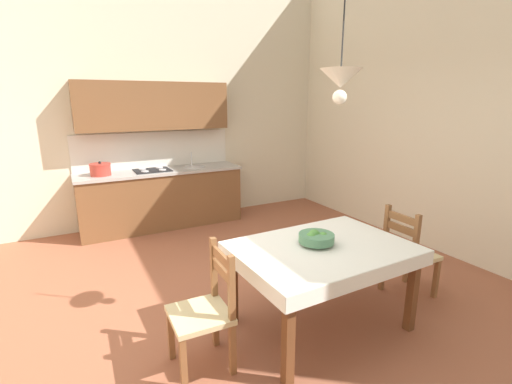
% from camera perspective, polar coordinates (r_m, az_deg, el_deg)
% --- Properties ---
extents(ground_plane, '(6.47, 6.59, 0.10)m').
position_cam_1_polar(ground_plane, '(3.68, -3.13, -18.49)').
color(ground_plane, '#99563D').
extents(wall_back, '(6.47, 0.12, 4.11)m').
position_cam_1_polar(wall_back, '(6.01, -16.29, 14.85)').
color(wall_back, beige).
rests_on(wall_back, ground_plane).
extents(wall_right, '(0.12, 6.59, 4.11)m').
position_cam_1_polar(wall_right, '(5.13, 29.51, 13.79)').
color(wall_right, beige).
rests_on(wall_right, ground_plane).
extents(kitchen_cabinetry, '(2.45, 0.63, 2.20)m').
position_cam_1_polar(kitchen_cabinetry, '(5.79, -14.89, 3.00)').
color(kitchen_cabinetry, brown).
rests_on(kitchen_cabinetry, ground_plane).
extents(dining_table, '(1.49, 1.08, 0.75)m').
position_cam_1_polar(dining_table, '(3.17, 10.38, -10.26)').
color(dining_table, brown).
rests_on(dining_table, ground_plane).
extents(dining_chair_tv_side, '(0.43, 0.43, 0.93)m').
position_cam_1_polar(dining_chair_tv_side, '(2.81, -7.99, -18.14)').
color(dining_chair_tv_side, '#D1BC89').
rests_on(dining_chair_tv_side, ground_plane).
extents(dining_chair_window_side, '(0.43, 0.43, 0.93)m').
position_cam_1_polar(dining_chair_window_side, '(3.99, 22.78, -9.01)').
color(dining_chair_window_side, '#D1BC89').
rests_on(dining_chair_window_side, ground_plane).
extents(fruit_bowl, '(0.30, 0.30, 0.12)m').
position_cam_1_polar(fruit_bowl, '(3.13, 9.43, -7.12)').
color(fruit_bowl, '#4C7F5B').
rests_on(fruit_bowl, dining_table).
extents(pendant_lamp, '(0.32, 0.32, 0.80)m').
position_cam_1_polar(pendant_lamp, '(2.93, 13.13, 16.85)').
color(pendant_lamp, black).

